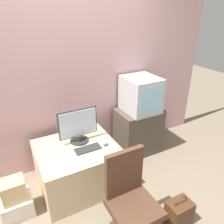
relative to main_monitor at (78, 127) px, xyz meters
The scene contains 11 objects.
wall_back 0.70m from the main_monitor, 82.44° to the left, with size 4.40×0.05×2.60m.
desk 0.50m from the main_monitor, 126.79° to the right, with size 0.93×0.82×0.57m.
side_stand 1.08m from the main_monitor, ahead, with size 0.64×0.45×0.70m.
main_monitor is the anchor object (origin of this frame).
keyboard 0.29m from the main_monitor, 83.01° to the right, with size 0.30×0.13×0.01m.
mouse 0.39m from the main_monitor, 44.74° to the right, with size 0.07×0.04×0.03m.
crt_tv 1.02m from the main_monitor, ahead, with size 0.45×0.50×0.49m.
office_chair 1.07m from the main_monitor, 83.12° to the right, with size 0.53×0.53×0.93m.
cardboard_box_lower 1.07m from the main_monitor, 165.16° to the right, with size 0.31×0.27×0.22m.
cardboard_box_upper 0.95m from the main_monitor, 165.16° to the right, with size 0.24×0.20×0.24m.
handbag 1.43m from the main_monitor, 61.29° to the right, with size 0.25×0.18×0.39m.
Camera 1 is at (-0.77, -1.30, 2.07)m, focal length 35.00 mm.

